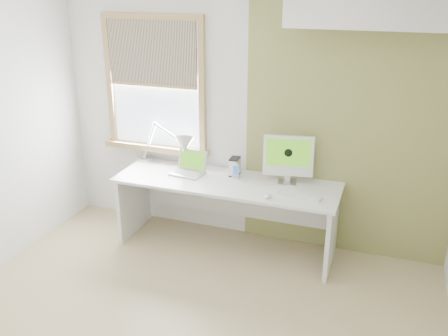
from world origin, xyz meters
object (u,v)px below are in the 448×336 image
at_px(desk, 228,197).
at_px(imac, 288,157).
at_px(laptop, 189,168).
at_px(desk_lamp, 176,146).
at_px(external_drive, 235,167).

bearing_deg(desk, imac, 10.99).
bearing_deg(laptop, imac, 5.24).
xyz_separation_m(laptop, imac, (0.99, 0.09, 0.21)).
height_order(desk_lamp, laptop, desk_lamp).
bearing_deg(desk_lamp, external_drive, -1.53).
bearing_deg(imac, desk_lamp, 178.86).
bearing_deg(external_drive, desk, -102.46).
distance_m(desk_lamp, imac, 1.18).
bearing_deg(desk, desk_lamp, 167.82).
xyz_separation_m(desk, external_drive, (0.03, 0.12, 0.29)).
xyz_separation_m(desk, imac, (0.56, 0.11, 0.46)).
height_order(desk_lamp, imac, imac).
relative_size(desk, external_drive, 12.05).
bearing_deg(laptop, external_drive, 12.15).
bearing_deg(external_drive, imac, -0.69).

